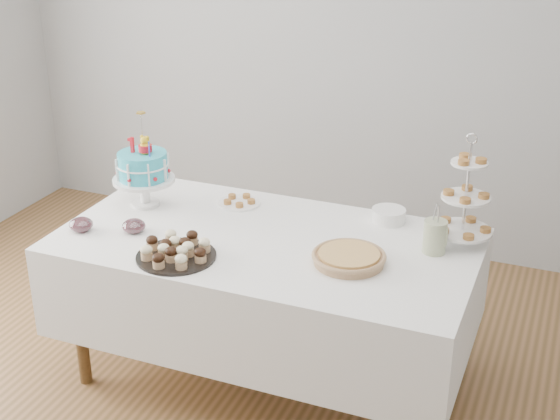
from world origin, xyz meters
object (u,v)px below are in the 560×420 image
at_px(tiered_stand, 466,198).
at_px(jam_bowl_a, 81,225).
at_px(pie, 349,257).
at_px(birthday_cake, 144,181).
at_px(jam_bowl_b, 134,226).
at_px(table, 266,282).
at_px(utensil_pitcher, 435,235).
at_px(pastry_plate, 239,201).
at_px(plate_stack, 389,215).
at_px(cupcake_tray, 176,250).

xyz_separation_m(tiered_stand, jam_bowl_a, (-1.68, -0.55, -0.19)).
relative_size(pie, tiered_stand, 0.62).
distance_m(birthday_cake, jam_bowl_b, 0.33).
height_order(birthday_cake, jam_bowl_a, birthday_cake).
height_order(table, pie, pie).
bearing_deg(pie, jam_bowl_a, -172.89).
bearing_deg(birthday_cake, utensil_pitcher, 2.22).
distance_m(pastry_plate, jam_bowl_a, 0.79).
distance_m(table, tiered_stand, 1.00).
distance_m(pie, tiered_stand, 0.60).
bearing_deg(plate_stack, jam_bowl_b, -152.21).
relative_size(birthday_cake, pastry_plate, 2.21).
relative_size(jam_bowl_b, utensil_pitcher, 0.47).
height_order(pie, jam_bowl_b, jam_bowl_b).
distance_m(birthday_cake, cupcake_tray, 0.63).
bearing_deg(utensil_pitcher, jam_bowl_a, -155.16).
height_order(pie, utensil_pitcher, utensil_pitcher).
height_order(pastry_plate, jam_bowl_a, jam_bowl_a).
bearing_deg(pastry_plate, cupcake_tray, -90.73).
height_order(jam_bowl_a, utensil_pitcher, utensil_pitcher).
xyz_separation_m(birthday_cake, utensil_pitcher, (1.46, 0.03, -0.05)).
xyz_separation_m(cupcake_tray, plate_stack, (0.76, 0.72, -0.01)).
distance_m(birthday_cake, pastry_plate, 0.49).
xyz_separation_m(tiered_stand, utensil_pitcher, (-0.10, -0.15, -0.14)).
height_order(pie, pastry_plate, pie).
bearing_deg(pie, utensil_pitcher, 37.69).
relative_size(plate_stack, jam_bowl_a, 1.48).
bearing_deg(cupcake_tray, pie, 17.96).
distance_m(cupcake_tray, pie, 0.76).
xyz_separation_m(pie, plate_stack, (0.05, 0.49, 0.00)).
xyz_separation_m(jam_bowl_a, jam_bowl_b, (0.24, 0.08, -0.00)).
bearing_deg(cupcake_tray, table, 47.79).
bearing_deg(table, utensil_pitcher, 11.88).
distance_m(pie, jam_bowl_b, 1.03).
height_order(table, jam_bowl_b, jam_bowl_b).
bearing_deg(tiered_stand, jam_bowl_a, -161.72).
height_order(table, cupcake_tray, cupcake_tray).
relative_size(pie, utensil_pitcher, 1.39).
relative_size(pie, pastry_plate, 1.50).
relative_size(table, utensil_pitcher, 8.28).
bearing_deg(cupcake_tray, jam_bowl_b, 153.42).
height_order(table, pastry_plate, pastry_plate).
bearing_deg(jam_bowl_b, tiered_stand, 18.20).
distance_m(pastry_plate, utensil_pitcher, 1.04).
xyz_separation_m(plate_stack, pastry_plate, (-0.76, -0.08, -0.02)).
bearing_deg(pastry_plate, table, -48.44).
distance_m(tiered_stand, plate_stack, 0.42).
relative_size(tiered_stand, jam_bowl_a, 4.70).
xyz_separation_m(plate_stack, jam_bowl_a, (-1.31, -0.65, -0.00)).
bearing_deg(jam_bowl_a, cupcake_tray, -7.79).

